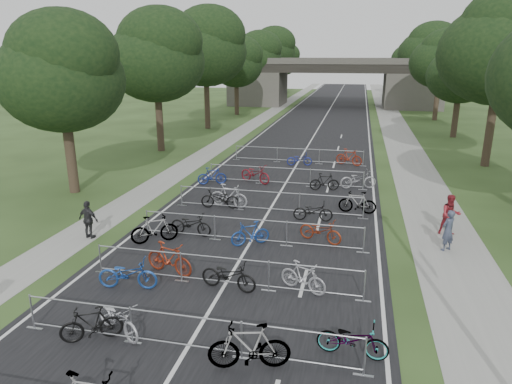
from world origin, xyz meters
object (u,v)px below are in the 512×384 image
Objects in this scene: overpass_bridge at (333,82)px; pedestrian_a at (448,231)px; pedestrian_c at (89,220)px; pedestrian_b at (450,215)px.

overpass_bridge reaches higher than pedestrian_a.
pedestrian_a reaches higher than pedestrian_c.
pedestrian_b is at bearing -142.18° from pedestrian_a.
overpass_bridge is 17.31× the size of pedestrian_b.
overpass_bridge is 51.92m from pedestrian_b.
overpass_bridge is 18.73× the size of pedestrian_c.
pedestrian_c is (-6.80, -54.98, -2.71)m from overpass_bridge.
pedestrian_c is at bearing -32.31° from pedestrian_a.
overpass_bridge is at bearing 89.79° from pedestrian_b.
pedestrian_c is at bearing -175.21° from pedestrian_b.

